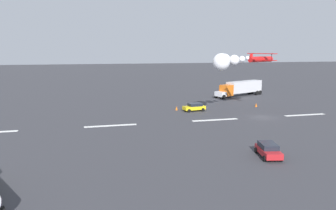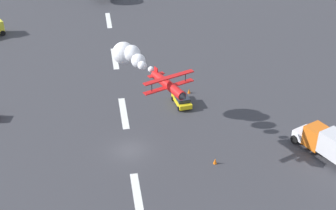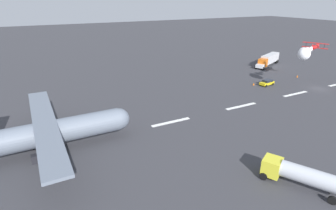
{
  "view_description": "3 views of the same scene",
  "coord_description": "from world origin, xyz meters",
  "px_view_note": "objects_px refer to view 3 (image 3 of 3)",
  "views": [
    {
      "loc": [
        28.92,
        49.12,
        11.61
      ],
      "look_at": [
        17.69,
        3.75,
        3.54
      ],
      "focal_mm": 34.43,
      "sensor_mm": 36.0,
      "label": 1
    },
    {
      "loc": [
        -49.13,
        3.29,
        36.64
      ],
      "look_at": [
        -1.84,
        -4.49,
        7.2
      ],
      "focal_mm": 52.79,
      "sensor_mm": 36.0,
      "label": 2
    },
    {
      "loc": [
        64.98,
        40.43,
        21.88
      ],
      "look_at": [
        43.79,
        0.0,
        3.61
      ],
      "focal_mm": 28.76,
      "sensor_mm": 36.0,
      "label": 3
    }
  ],
  "objects_px": {
    "followme_car_yellow": "(267,82)",
    "traffic_cone_far": "(254,84)",
    "stunt_biplane_red": "(306,52)",
    "traffic_cone_near": "(297,76)",
    "semi_truck_orange": "(268,59)",
    "fuel_tanker_truck": "(299,174)",
    "cargo_transport_plane": "(53,131)"
  },
  "relations": [
    {
      "from": "followme_car_yellow",
      "to": "traffic_cone_far",
      "type": "bearing_deg",
      "value": -28.75
    },
    {
      "from": "stunt_biplane_red",
      "to": "followme_car_yellow",
      "type": "xyz_separation_m",
      "value": [
        4.12,
        -6.85,
        -8.93
      ]
    },
    {
      "from": "traffic_cone_near",
      "to": "traffic_cone_far",
      "type": "relative_size",
      "value": 1.0
    },
    {
      "from": "semi_truck_orange",
      "to": "traffic_cone_near",
      "type": "xyz_separation_m",
      "value": [
        3.86,
        14.9,
        -1.75
      ]
    },
    {
      "from": "stunt_biplane_red",
      "to": "followme_car_yellow",
      "type": "height_order",
      "value": "stunt_biplane_red"
    },
    {
      "from": "stunt_biplane_red",
      "to": "followme_car_yellow",
      "type": "bearing_deg",
      "value": -58.98
    },
    {
      "from": "fuel_tanker_truck",
      "to": "traffic_cone_near",
      "type": "distance_m",
      "value": 53.84
    },
    {
      "from": "followme_car_yellow",
      "to": "traffic_cone_near",
      "type": "distance_m",
      "value": 13.91
    },
    {
      "from": "stunt_biplane_red",
      "to": "cargo_transport_plane",
      "type": "bearing_deg",
      "value": 1.93
    },
    {
      "from": "semi_truck_orange",
      "to": "fuel_tanker_truck",
      "type": "distance_m",
      "value": 66.74
    },
    {
      "from": "traffic_cone_near",
      "to": "traffic_cone_far",
      "type": "height_order",
      "value": "same"
    },
    {
      "from": "cargo_transport_plane",
      "to": "stunt_biplane_red",
      "type": "height_order",
      "value": "stunt_biplane_red"
    },
    {
      "from": "semi_truck_orange",
      "to": "traffic_cone_near",
      "type": "relative_size",
      "value": 19.55
    },
    {
      "from": "stunt_biplane_red",
      "to": "semi_truck_orange",
      "type": "height_order",
      "value": "stunt_biplane_red"
    },
    {
      "from": "followme_car_yellow",
      "to": "traffic_cone_near",
      "type": "xyz_separation_m",
      "value": [
        -13.83,
        -1.41,
        -0.44
      ]
    },
    {
      "from": "fuel_tanker_truck",
      "to": "followme_car_yellow",
      "type": "xyz_separation_m",
      "value": [
        -28.42,
        -31.94,
        -0.93
      ]
    },
    {
      "from": "fuel_tanker_truck",
      "to": "traffic_cone_far",
      "type": "relative_size",
      "value": 12.2
    },
    {
      "from": "followme_car_yellow",
      "to": "stunt_biplane_red",
      "type": "bearing_deg",
      "value": 121.02
    },
    {
      "from": "cargo_transport_plane",
      "to": "traffic_cone_near",
      "type": "height_order",
      "value": "cargo_transport_plane"
    },
    {
      "from": "cargo_transport_plane",
      "to": "stunt_biplane_red",
      "type": "xyz_separation_m",
      "value": [
        -58.15,
        -1.96,
        6.5
      ]
    },
    {
      "from": "fuel_tanker_truck",
      "to": "traffic_cone_far",
      "type": "xyz_separation_m",
      "value": [
        -25.36,
        -33.62,
        -1.37
      ]
    },
    {
      "from": "cargo_transport_plane",
      "to": "fuel_tanker_truck",
      "type": "distance_m",
      "value": 34.54
    },
    {
      "from": "fuel_tanker_truck",
      "to": "traffic_cone_far",
      "type": "distance_m",
      "value": 42.13
    },
    {
      "from": "semi_truck_orange",
      "to": "fuel_tanker_truck",
      "type": "height_order",
      "value": "semi_truck_orange"
    },
    {
      "from": "fuel_tanker_truck",
      "to": "followme_car_yellow",
      "type": "height_order",
      "value": "fuel_tanker_truck"
    },
    {
      "from": "cargo_transport_plane",
      "to": "followme_car_yellow",
      "type": "bearing_deg",
      "value": -170.74
    },
    {
      "from": "followme_car_yellow",
      "to": "traffic_cone_near",
      "type": "bearing_deg",
      "value": -174.17
    },
    {
      "from": "stunt_biplane_red",
      "to": "followme_car_yellow",
      "type": "relative_size",
      "value": 3.33
    },
    {
      "from": "semi_truck_orange",
      "to": "followme_car_yellow",
      "type": "xyz_separation_m",
      "value": [
        17.69,
        16.32,
        -1.32
      ]
    },
    {
      "from": "fuel_tanker_truck",
      "to": "traffic_cone_near",
      "type": "relative_size",
      "value": 12.2
    },
    {
      "from": "semi_truck_orange",
      "to": "traffic_cone_near",
      "type": "distance_m",
      "value": 15.49
    },
    {
      "from": "traffic_cone_near",
      "to": "semi_truck_orange",
      "type": "bearing_deg",
      "value": -104.51
    }
  ]
}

